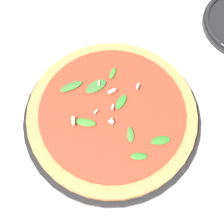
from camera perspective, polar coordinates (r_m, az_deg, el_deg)
ground_plane at (r=0.57m, az=-0.58°, el=-4.04°), size 6.00×6.00×0.00m
pizza_arugula_main at (r=0.56m, az=-0.00°, el=-0.56°), size 0.32×0.32×0.05m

